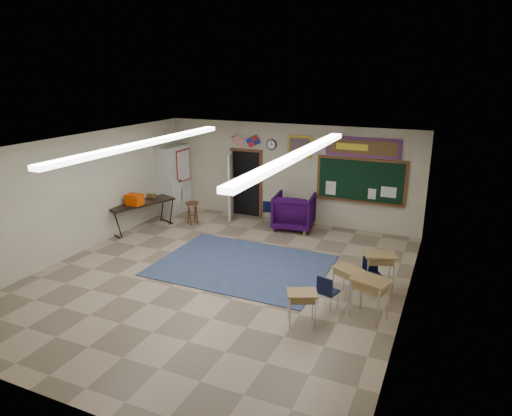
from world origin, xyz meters
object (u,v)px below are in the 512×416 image
at_px(student_desk_front_right, 379,269).
at_px(folding_table, 141,215).
at_px(wingback_armchair, 294,211).
at_px(wooden_stool, 192,213).
at_px(student_desk_front_left, 347,281).

distance_m(student_desk_front_right, folding_table, 7.10).
bearing_deg(student_desk_front_right, wingback_armchair, 116.40).
bearing_deg(wooden_stool, student_desk_front_left, -26.99).
distance_m(wingback_armchair, folding_table, 4.50).
bearing_deg(student_desk_front_right, student_desk_front_left, -144.48).
relative_size(folding_table, wooden_stool, 3.05).
height_order(student_desk_front_left, folding_table, folding_table).
height_order(wingback_armchair, student_desk_front_left, wingback_armchair).
bearing_deg(wingback_armchair, folding_table, 17.50).
bearing_deg(wooden_stool, folding_table, -137.93).
xyz_separation_m(wingback_armchair, folding_table, (-4.08, -1.89, -0.07)).
relative_size(wingback_armchair, student_desk_front_left, 1.70).
bearing_deg(wingback_armchair, student_desk_front_left, 116.49).
relative_size(wingback_armchair, student_desk_front_right, 1.48).
bearing_deg(folding_table, wingback_armchair, 46.03).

